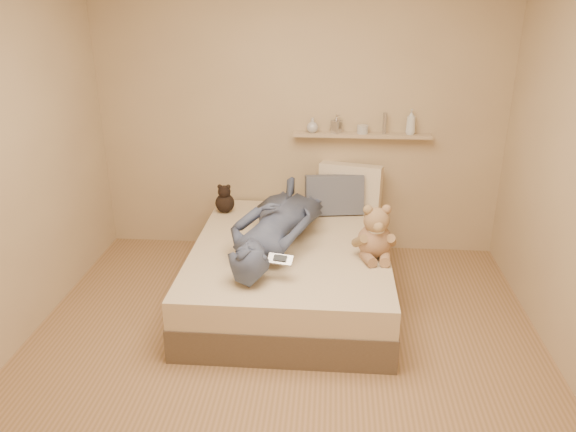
# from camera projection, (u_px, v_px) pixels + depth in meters

# --- Properties ---
(room) EXTENTS (3.80, 3.80, 3.80)m
(room) POSITION_uv_depth(u_px,v_px,m) (279.00, 177.00, 3.15)
(room) COLOR #9B7450
(room) RESTS_ON ground
(bed) EXTENTS (1.50, 1.90, 0.45)m
(bed) POSITION_uv_depth(u_px,v_px,m) (291.00, 271.00, 4.41)
(bed) COLOR brown
(bed) RESTS_ON floor
(game_console) EXTENTS (0.18, 0.11, 0.06)m
(game_console) POSITION_uv_depth(u_px,v_px,m) (280.00, 259.00, 3.75)
(game_console) COLOR silver
(game_console) RESTS_ON bed
(teddy_bear) EXTENTS (0.34, 0.33, 0.42)m
(teddy_bear) POSITION_uv_depth(u_px,v_px,m) (375.00, 236.00, 4.06)
(teddy_bear) COLOR #A7795B
(teddy_bear) RESTS_ON bed
(dark_plush) EXTENTS (0.17, 0.17, 0.26)m
(dark_plush) POSITION_uv_depth(u_px,v_px,m) (225.00, 200.00, 4.92)
(dark_plush) COLOR black
(dark_plush) RESTS_ON bed
(pillow_cream) EXTENTS (0.58, 0.32, 0.41)m
(pillow_cream) POSITION_uv_depth(u_px,v_px,m) (350.00, 187.00, 4.99)
(pillow_cream) COLOR beige
(pillow_cream) RESTS_ON bed
(pillow_grey) EXTENTS (0.52, 0.27, 0.36)m
(pillow_grey) POSITION_uv_depth(u_px,v_px,m) (334.00, 195.00, 4.88)
(pillow_grey) COLOR slate
(pillow_grey) RESTS_ON bed
(person) EXTENTS (0.89, 1.63, 0.37)m
(person) POSITION_uv_depth(u_px,v_px,m) (278.00, 222.00, 4.27)
(person) COLOR #434E6A
(person) RESTS_ON bed
(wall_shelf) EXTENTS (1.20, 0.12, 0.03)m
(wall_shelf) POSITION_uv_depth(u_px,v_px,m) (362.00, 135.00, 4.89)
(wall_shelf) COLOR tan
(wall_shelf) RESTS_ON wall_back
(shelf_bottles) EXTENTS (0.97, 0.14, 0.22)m
(shelf_bottles) POSITION_uv_depth(u_px,v_px,m) (360.00, 124.00, 4.85)
(shelf_bottles) COLOR #B8BBC2
(shelf_bottles) RESTS_ON wall_shelf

